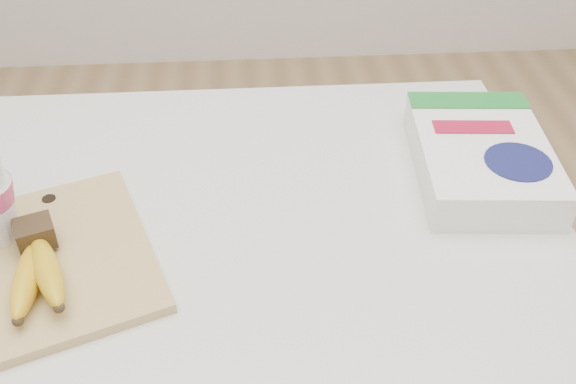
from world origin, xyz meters
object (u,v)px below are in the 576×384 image
object	(u,v)px
bananas	(37,267)
table	(226,364)
cutting_board	(64,257)
cereal_box	(481,156)

from	to	relation	value
bananas	table	bearing A→B (deg)	35.32
cutting_board	bananas	xyz separation A→B (m)	(-0.02, -0.04, 0.03)
cutting_board	cereal_box	bearing A→B (deg)	-6.42
cutting_board	bananas	size ratio (longest dim) A/B	1.69
table	bananas	bearing A→B (deg)	-144.68
cutting_board	bananas	world-z (taller)	bananas
cutting_board	cereal_box	distance (m)	0.64
table	bananas	world-z (taller)	bananas
table	cutting_board	xyz separation A→B (m)	(-0.19, -0.11, 0.40)
table	cereal_box	world-z (taller)	cereal_box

